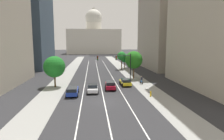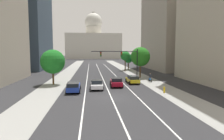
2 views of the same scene
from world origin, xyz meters
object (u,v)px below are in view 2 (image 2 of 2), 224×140
at_px(car_crimson, 116,82).
at_px(car_blue, 74,87).
at_px(capitol_building, 94,43).
at_px(traffic_signal_mast, 122,57).
at_px(street_tree_near_right, 125,56).
at_px(car_white, 97,84).
at_px(car_yellow, 133,79).
at_px(cyclist, 150,78).
at_px(street_tree_mid_right, 128,58).
at_px(fire_hydrant, 164,90).
at_px(street_tree_near_left, 53,62).
at_px(street_tree_far_right, 140,57).

relative_size(car_crimson, car_blue, 1.00).
relative_size(capitol_building, traffic_signal_mast, 4.47).
bearing_deg(street_tree_near_right, car_white, -108.40).
bearing_deg(car_white, street_tree_near_right, -18.01).
xyz_separation_m(car_crimson, car_yellow, (3.45, 2.77, -0.02)).
bearing_deg(car_blue, cyclist, -61.68).
distance_m(capitol_building, cyclist, 127.84).
xyz_separation_m(traffic_signal_mast, street_tree_mid_right, (5.52, 21.91, -1.07)).
bearing_deg(street_tree_near_right, car_yellow, -96.76).
bearing_deg(car_white, street_tree_mid_right, -19.04).
xyz_separation_m(car_crimson, fire_hydrant, (6.22, -5.96, -0.33)).
distance_m(car_crimson, fire_hydrant, 8.62).
bearing_deg(car_blue, street_tree_near_left, 29.86).
bearing_deg(car_crimson, traffic_signal_mast, -13.56).
relative_size(car_crimson, street_tree_near_left, 0.77).
bearing_deg(fire_hydrant, cyclist, 84.33).
distance_m(car_white, street_tree_near_right, 31.25).
bearing_deg(car_blue, street_tree_mid_right, -24.78).
relative_size(car_crimson, traffic_signal_mast, 0.50).
height_order(capitol_building, car_crimson, capitol_building).
xyz_separation_m(car_white, street_tree_near_left, (-7.60, 5.12, 3.38)).
bearing_deg(fire_hydrant, street_tree_far_right, 88.11).
bearing_deg(street_tree_near_right, cyclist, -87.89).
distance_m(car_blue, cyclist, 16.18).
distance_m(street_tree_mid_right, street_tree_near_left, 32.71).
xyz_separation_m(capitol_building, cyclist, (8.93, -127.00, -11.62)).
xyz_separation_m(cyclist, street_tree_near_right, (-0.86, 23.25, 3.68)).
relative_size(car_white, street_tree_far_right, 0.60).
bearing_deg(traffic_signal_mast, capitol_building, 91.86).
relative_size(car_yellow, fire_hydrant, 4.86).
height_order(car_blue, traffic_signal_mast, traffic_signal_mast).
relative_size(traffic_signal_mast, cyclist, 5.65).
relative_size(cyclist, street_tree_far_right, 0.25).
xyz_separation_m(traffic_signal_mast, street_tree_near_left, (-13.32, -4.82, -0.59)).
relative_size(car_crimson, cyclist, 2.82).
distance_m(fire_hydrant, street_tree_near_right, 33.46).
bearing_deg(car_white, fire_hydrant, -110.99).
relative_size(capitol_building, street_tree_mid_right, 8.44).
distance_m(car_yellow, street_tree_near_left, 14.88).
height_order(capitol_building, street_tree_near_right, capitol_building).
bearing_deg(fire_hydrant, street_tree_near_left, 152.72).
bearing_deg(traffic_signal_mast, car_white, -119.91).
distance_m(capitol_building, fire_hydrant, 137.72).
height_order(cyclist, street_tree_near_right, street_tree_near_right).
relative_size(fire_hydrant, street_tree_near_right, 0.15).
bearing_deg(car_white, street_tree_near_left, 56.43).
distance_m(capitol_building, street_tree_near_left, 128.67).
relative_size(traffic_signal_mast, street_tree_near_left, 1.54).
height_order(capitol_building, street_tree_near_left, capitol_building).
height_order(car_crimson, street_tree_far_right, street_tree_far_right).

